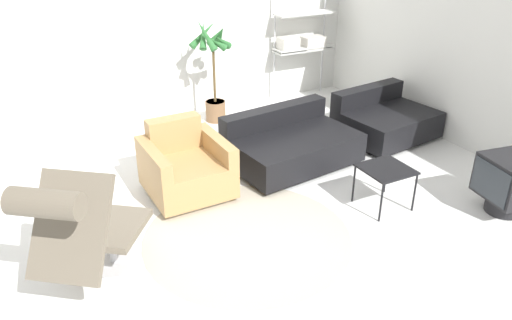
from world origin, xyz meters
TOP-DOWN VIEW (x-y plane):
  - ground_plane at (0.00, 0.00)m, footprint 12.00×12.00m
  - wall_back at (-0.00, 3.13)m, footprint 12.00×0.09m
  - wall_right at (3.38, 0.00)m, footprint 0.06×12.00m
  - round_rug at (0.05, -0.21)m, footprint 1.92×1.92m
  - lounge_chair at (-1.35, -0.32)m, footprint 1.09×1.21m
  - armchair_red at (-0.16, 0.81)m, footprint 0.83×0.85m
  - couch_low at (1.18, 0.91)m, footprint 1.55×1.12m
  - couch_second at (2.67, 1.01)m, footprint 1.26×1.08m
  - side_table at (1.51, -0.35)m, footprint 0.46×0.46m
  - crt_television at (2.51, -0.99)m, footprint 0.55×0.59m
  - potted_plant at (0.93, 2.59)m, footprint 0.55×0.57m
  - shelf_unit at (2.56, 2.88)m, footprint 0.96×0.28m

SIDE VIEW (x-z plane):
  - ground_plane at x=0.00m, z-range 0.00..0.00m
  - round_rug at x=0.05m, z-range 0.00..0.01m
  - couch_low at x=1.18m, z-range -0.08..0.54m
  - couch_second at x=2.67m, z-range -0.08..0.54m
  - armchair_red at x=-0.16m, z-range -0.10..0.67m
  - crt_television at x=2.51m, z-range 0.04..0.62m
  - side_table at x=1.51m, z-range 0.17..0.61m
  - lounge_chair at x=-1.35m, z-range 0.08..1.21m
  - potted_plant at x=0.93m, z-range -0.03..1.42m
  - shelf_unit at x=2.56m, z-range 0.03..1.81m
  - wall_right at x=3.38m, z-range 0.00..2.80m
  - wall_back at x=0.00m, z-range 0.00..2.80m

